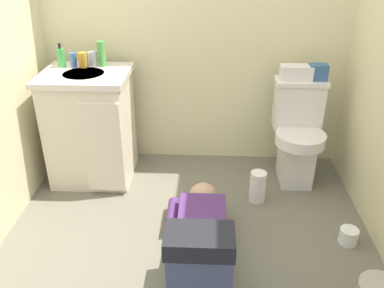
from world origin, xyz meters
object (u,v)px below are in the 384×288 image
person_plumber (200,238)px  toilet (298,134)px  vanity_cabinet (91,126)px  paper_towel_roll (258,187)px  faucet (89,59)px  bottle_amber (83,60)px  soap_dispenser (61,57)px  bottle_green (102,54)px  bottle_clear (94,58)px  toiletry_bag (318,72)px  bottle_blue (73,60)px  toilet_paper_roll (348,236)px  tissue_box (296,72)px

person_plumber → toilet: bearing=54.2°
vanity_cabinet → paper_towel_roll: size_ratio=3.63×
faucet → bottle_amber: size_ratio=0.95×
toilet → faucet: 1.59m
soap_dispenser → bottle_green: 0.29m
faucet → person_plumber: bearing=-51.7°
person_plumber → bottle_amber: (-0.86, 1.02, 0.70)m
soap_dispenser → bottle_clear: bearing=9.9°
vanity_cabinet → bottle_clear: 0.48m
toilet → faucet: size_ratio=7.50×
toiletry_bag → paper_towel_roll: 0.90m
toiletry_bag → bottle_clear: 1.58m
toilet → soap_dispenser: bearing=177.2°
bottle_amber → paper_towel_roll: size_ratio=0.47×
vanity_cabinet → bottle_blue: bearing=130.9°
toilet → bottle_clear: 1.56m
toiletry_bag → paper_towel_roll: toiletry_bag is taller
person_plumber → bottle_green: (-0.73, 1.05, 0.73)m
vanity_cabinet → faucet: (-0.00, 0.15, 0.45)m
bottle_amber → paper_towel_roll: 1.51m
toilet → vanity_cabinet: bearing=-178.4°
faucet → toilet_paper_roll: 2.07m
person_plumber → toiletry_bag: bearing=52.7°
toilet → faucet: (-1.50, 0.10, 0.50)m
bottle_amber → bottle_green: (0.13, 0.03, 0.04)m
tissue_box → paper_towel_roll: tissue_box is taller
faucet → bottle_amber: bottle_amber is taller
vanity_cabinet → bottle_blue: 0.48m
bottle_blue → bottle_clear: (0.13, 0.04, 0.00)m
toiletry_bag → soap_dispenser: bearing=-179.8°
toilet → bottle_clear: bottle_clear is taller
faucet → bottle_green: bearing=4.4°
bottle_green → person_plumber: bearing=-55.2°
bottle_clear → paper_towel_roll: 1.46m
soap_dispenser → bottle_clear: size_ratio=1.61×
bottle_clear → bottle_blue: bearing=-162.8°
toilet_paper_roll → person_plumber: bearing=-166.9°
faucet → bottle_clear: (0.03, 0.02, 0.00)m
toilet → bottle_amber: size_ratio=7.10×
vanity_cabinet → bottle_clear: (0.03, 0.16, 0.45)m
vanity_cabinet → toilet_paper_roll: 1.88m
bottle_blue → bottle_green: bottle_green is taller
toilet → tissue_box: 0.44m
tissue_box → toiletry_bag: size_ratio=1.77×
vanity_cabinet → paper_towel_roll: 1.27m
paper_towel_roll → toilet_paper_roll: 0.66m
bottle_clear → vanity_cabinet: bearing=-99.4°
bottle_clear → paper_towel_roll: bottle_clear is taller
toilet → paper_towel_roll: (-0.30, -0.32, -0.25)m
bottle_clear → soap_dispenser: bearing=-170.1°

